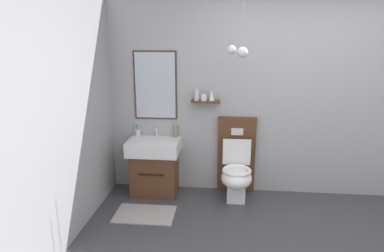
{
  "coord_description": "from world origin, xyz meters",
  "views": [
    {
      "loc": [
        -0.92,
        -2.51,
        1.96
      ],
      "look_at": [
        -1.31,
        1.32,
        0.95
      ],
      "focal_mm": 31.22,
      "sensor_mm": 36.0,
      "label": 1
    }
  ],
  "objects_px": {
    "vanity_sink_left": "(155,165)",
    "soap_dispenser": "(175,131)",
    "toothbrush_cup": "(138,132)",
    "toilet": "(236,169)"
  },
  "relations": [
    {
      "from": "vanity_sink_left",
      "to": "soap_dispenser",
      "type": "distance_m",
      "value": 0.51
    },
    {
      "from": "vanity_sink_left",
      "to": "toothbrush_cup",
      "type": "bearing_deg",
      "value": 147.46
    },
    {
      "from": "toilet",
      "to": "soap_dispenser",
      "type": "distance_m",
      "value": 0.91
    },
    {
      "from": "toilet",
      "to": "toothbrush_cup",
      "type": "height_order",
      "value": "toilet"
    },
    {
      "from": "toothbrush_cup",
      "to": "soap_dispenser",
      "type": "bearing_deg",
      "value": 1.12
    },
    {
      "from": "vanity_sink_left",
      "to": "toilet",
      "type": "bearing_deg",
      "value": -0.32
    },
    {
      "from": "vanity_sink_left",
      "to": "toothbrush_cup",
      "type": "height_order",
      "value": "toothbrush_cup"
    },
    {
      "from": "toilet",
      "to": "soap_dispenser",
      "type": "xyz_separation_m",
      "value": [
        -0.79,
        0.17,
        0.42
      ]
    },
    {
      "from": "toothbrush_cup",
      "to": "vanity_sink_left",
      "type": "bearing_deg",
      "value": -32.54
    },
    {
      "from": "vanity_sink_left",
      "to": "soap_dispenser",
      "type": "xyz_separation_m",
      "value": [
        0.25,
        0.17,
        0.42
      ]
    }
  ]
}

